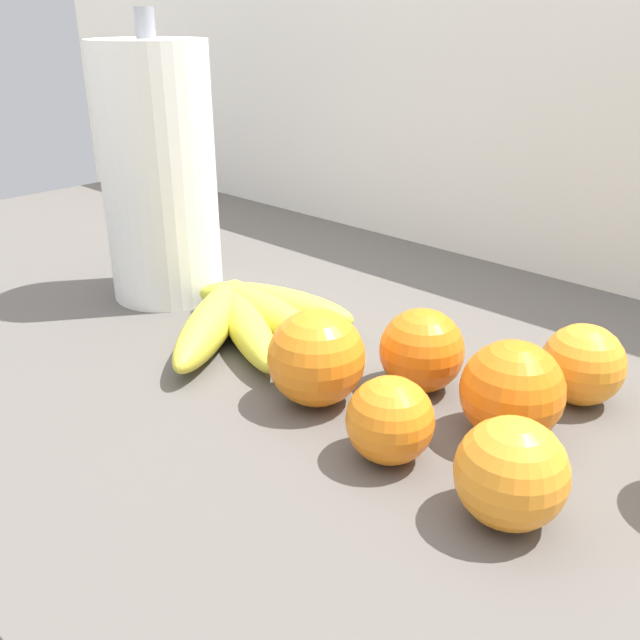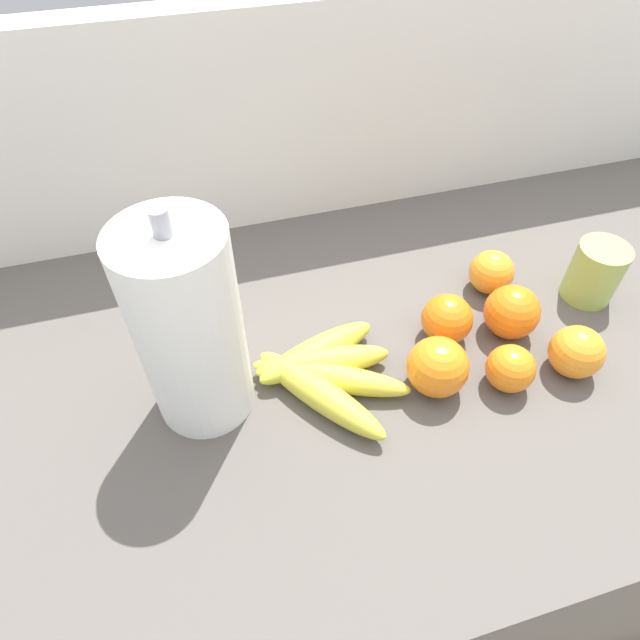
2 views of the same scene
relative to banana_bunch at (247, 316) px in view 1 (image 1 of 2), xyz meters
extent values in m
cube|color=silver|center=(0.09, 0.40, -0.31)|extent=(2.06, 0.06, 1.30)
ellipsoid|color=gold|center=(-0.01, -0.03, 0.00)|extent=(0.15, 0.20, 0.04)
ellipsoid|color=gold|center=(0.01, -0.01, 0.00)|extent=(0.21, 0.13, 0.04)
ellipsoid|color=gold|center=(0.01, 0.01, 0.00)|extent=(0.19, 0.06, 0.04)
ellipsoid|color=gold|center=(0.00, 0.03, 0.00)|extent=(0.19, 0.10, 0.04)
sphere|color=orange|center=(0.19, 0.03, 0.02)|extent=(0.07, 0.07, 0.07)
sphere|color=orange|center=(0.24, -0.07, 0.01)|extent=(0.07, 0.07, 0.07)
sphere|color=orange|center=(0.31, 0.10, 0.01)|extent=(0.07, 0.07, 0.07)
sphere|color=orange|center=(0.34, -0.07, 0.02)|extent=(0.07, 0.07, 0.07)
sphere|color=orange|center=(0.29, 0.01, 0.02)|extent=(0.08, 0.08, 0.08)
sphere|color=orange|center=(0.14, -0.05, 0.02)|extent=(0.08, 0.08, 0.08)
cylinder|color=white|center=(-0.16, 0.01, 0.12)|extent=(0.13, 0.13, 0.28)
cylinder|color=gray|center=(-0.16, 0.01, 0.13)|extent=(0.02, 0.02, 0.31)
camera|label=1|loc=(0.50, -0.42, 0.28)|focal=39.19mm
camera|label=2|loc=(-0.12, -0.42, 0.58)|focal=30.24mm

